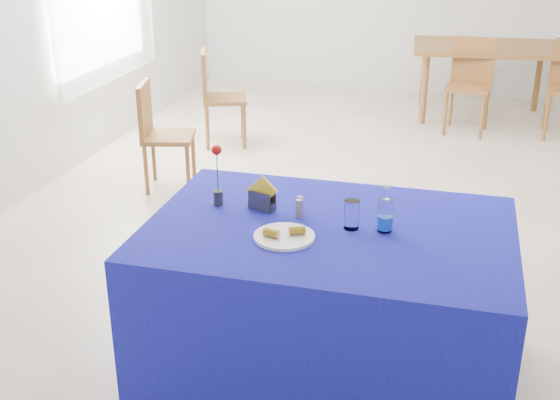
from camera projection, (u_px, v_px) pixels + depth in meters
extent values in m
plane|color=beige|center=(362.00, 203.00, 5.26)|extent=(7.00, 7.00, 0.00)
plane|color=silver|center=(160.00, 218.00, 1.60)|extent=(5.00, 0.00, 5.00)
plane|color=silver|center=(42.00, 0.00, 5.31)|extent=(0.00, 7.00, 7.00)
cylinder|color=white|center=(284.00, 237.00, 2.96)|extent=(0.26, 0.26, 0.01)
cylinder|color=white|center=(352.00, 215.00, 3.03)|extent=(0.07, 0.07, 0.13)
cylinder|color=slate|center=(299.00, 209.00, 3.15)|extent=(0.03, 0.03, 0.08)
cylinder|color=slate|center=(300.00, 205.00, 3.18)|extent=(0.03, 0.03, 0.08)
cube|color=#0E0E80|center=(327.00, 301.00, 3.22)|extent=(1.60, 1.10, 0.76)
cylinder|color=silver|center=(385.00, 215.00, 3.00)|extent=(0.06, 0.06, 0.15)
cylinder|color=blue|center=(385.00, 222.00, 3.02)|extent=(0.07, 0.07, 0.06)
cylinder|color=white|center=(387.00, 193.00, 2.97)|extent=(0.03, 0.03, 0.05)
cylinder|color=white|center=(387.00, 186.00, 2.95)|extent=(0.03, 0.03, 0.01)
cube|color=#343539|center=(262.00, 205.00, 3.24)|extent=(0.14, 0.09, 0.03)
cube|color=#38383D|center=(259.00, 202.00, 3.21)|extent=(0.11, 0.04, 0.09)
cube|color=#333338|center=(265.00, 198.00, 3.25)|extent=(0.11, 0.04, 0.09)
cube|color=gold|center=(262.00, 191.00, 3.22)|extent=(0.15, 0.02, 0.15)
cylinder|color=#242428|center=(218.00, 198.00, 3.28)|extent=(0.04, 0.04, 0.07)
cylinder|color=#196620|center=(217.00, 175.00, 3.24)|extent=(0.01, 0.01, 0.22)
sphere|color=#AD0F0B|center=(217.00, 150.00, 3.19)|extent=(0.05, 0.05, 0.05)
cube|color=brown|center=(487.00, 47.00, 7.12)|extent=(1.53, 1.05, 0.05)
cylinder|color=#94572B|center=(424.00, 89.00, 7.05)|extent=(0.06, 0.06, 0.71)
cylinder|color=brown|center=(549.00, 95.00, 6.85)|extent=(0.06, 0.06, 0.71)
cylinder|color=#945A2B|center=(424.00, 74.00, 7.68)|extent=(0.06, 0.06, 0.71)
cylinder|color=brown|center=(538.00, 79.00, 7.49)|extent=(0.06, 0.06, 0.71)
cylinder|color=brown|center=(445.00, 114.00, 6.73)|extent=(0.03, 0.03, 0.43)
cylinder|color=brown|center=(482.00, 117.00, 6.62)|extent=(0.03, 0.03, 0.43)
cylinder|color=brown|center=(451.00, 105.00, 7.03)|extent=(0.03, 0.03, 0.43)
cylinder|color=brown|center=(486.00, 108.00, 6.91)|extent=(0.03, 0.03, 0.43)
cube|color=brown|center=(469.00, 88.00, 6.73)|extent=(0.45, 0.45, 0.04)
cube|color=brown|center=(474.00, 60.00, 6.80)|extent=(0.40, 0.09, 0.44)
cylinder|color=brown|center=(546.00, 118.00, 6.58)|extent=(0.03, 0.03, 0.44)
cylinder|color=brown|center=(549.00, 109.00, 6.87)|extent=(0.03, 0.03, 0.44)
cylinder|color=brown|center=(188.00, 170.00, 5.33)|extent=(0.03, 0.03, 0.40)
cylinder|color=brown|center=(193.00, 157.00, 5.63)|extent=(0.03, 0.03, 0.40)
cylinder|color=brown|center=(146.00, 170.00, 5.33)|extent=(0.03, 0.03, 0.40)
cylinder|color=brown|center=(154.00, 156.00, 5.63)|extent=(0.03, 0.03, 0.40)
cube|color=brown|center=(169.00, 137.00, 5.40)|extent=(0.45, 0.45, 0.04)
cube|color=brown|center=(145.00, 109.00, 5.32)|extent=(0.12, 0.37, 0.41)
cylinder|color=brown|center=(244.00, 127.00, 6.35)|extent=(0.03, 0.03, 0.42)
cylinder|color=brown|center=(243.00, 117.00, 6.65)|extent=(0.03, 0.03, 0.42)
cylinder|color=brown|center=(207.00, 128.00, 6.32)|extent=(0.03, 0.03, 0.42)
cylinder|color=brown|center=(207.00, 118.00, 6.62)|extent=(0.03, 0.03, 0.42)
cube|color=brown|center=(225.00, 99.00, 6.40)|extent=(0.50, 0.50, 0.04)
cube|color=brown|center=(204.00, 75.00, 6.29)|extent=(0.17, 0.38, 0.43)
cylinder|color=gold|center=(271.00, 233.00, 2.93)|extent=(0.07, 0.05, 0.04)
cylinder|color=beige|center=(279.00, 235.00, 2.92)|extent=(0.01, 0.03, 0.03)
cylinder|color=gold|center=(297.00, 230.00, 2.96)|extent=(0.08, 0.06, 0.04)
cylinder|color=beige|center=(305.00, 230.00, 2.96)|extent=(0.01, 0.03, 0.03)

